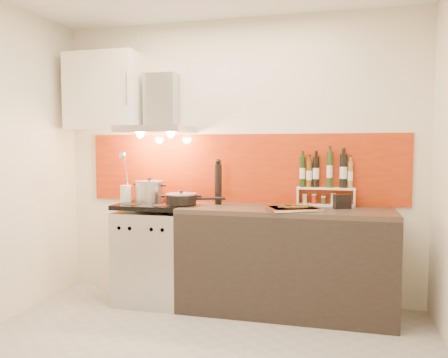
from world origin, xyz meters
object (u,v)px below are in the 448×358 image
(stock_pot, at_px, (150,191))
(saute_pan, at_px, (182,199))
(baking_tray, at_px, (293,208))
(counter, at_px, (285,260))
(pepper_mill, at_px, (218,182))
(range_stove, at_px, (154,253))

(stock_pot, bearing_deg, saute_pan, -18.79)
(stock_pot, bearing_deg, baking_tray, -8.18)
(counter, relative_size, pepper_mill, 4.35)
(stock_pot, height_order, saute_pan, stock_pot)
(stock_pot, bearing_deg, pepper_mill, 2.68)
(counter, xyz_separation_m, baking_tray, (0.07, -0.11, 0.47))
(pepper_mill, relative_size, baking_tray, 0.81)
(counter, bearing_deg, range_stove, -179.77)
(saute_pan, height_order, pepper_mill, pepper_mill)
(range_stove, height_order, stock_pot, stock_pot)
(range_stove, distance_m, pepper_mill, 0.89)
(saute_pan, height_order, baking_tray, saute_pan)
(range_stove, bearing_deg, baking_tray, -4.82)
(stock_pot, height_order, baking_tray, stock_pot)
(pepper_mill, xyz_separation_m, baking_tray, (0.69, -0.22, -0.18))
(range_stove, relative_size, baking_tray, 1.79)
(stock_pot, relative_size, saute_pan, 0.52)
(stock_pot, bearing_deg, range_stove, -47.74)
(stock_pot, distance_m, saute_pan, 0.39)
(stock_pot, distance_m, baking_tray, 1.37)
(range_stove, relative_size, saute_pan, 1.76)
(counter, bearing_deg, baking_tray, -57.04)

